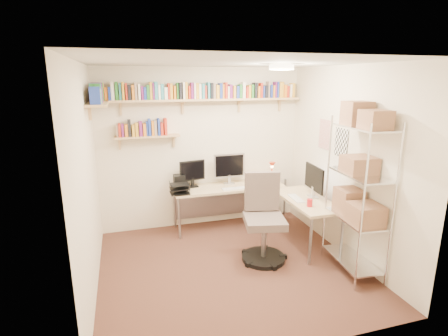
% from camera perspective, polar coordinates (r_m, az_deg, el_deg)
% --- Properties ---
extents(ground, '(3.20, 3.20, 0.00)m').
position_cam_1_polar(ground, '(4.62, 1.04, -15.83)').
color(ground, '#42251C').
rests_on(ground, ground).
extents(room_shell, '(3.24, 3.04, 2.52)m').
position_cam_1_polar(room_shell, '(4.07, 1.19, 3.38)').
color(room_shell, beige).
rests_on(room_shell, ground).
extents(wall_shelves, '(3.12, 1.09, 0.80)m').
position_cam_1_polar(wall_shelves, '(5.18, -7.79, 10.97)').
color(wall_shelves, tan).
rests_on(wall_shelves, ground).
extents(corner_desk, '(2.09, 1.77, 1.18)m').
position_cam_1_polar(corner_desk, '(5.34, 2.78, -3.66)').
color(corner_desk, beige).
rests_on(corner_desk, ground).
extents(office_chair, '(0.61, 0.63, 1.14)m').
position_cam_1_polar(office_chair, '(4.65, 6.46, -9.07)').
color(office_chair, black).
rests_on(office_chair, ground).
extents(wire_rack, '(0.47, 0.85, 2.07)m').
position_cam_1_polar(wire_rack, '(4.37, 21.20, -1.15)').
color(wire_rack, silver).
rests_on(wire_rack, ground).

